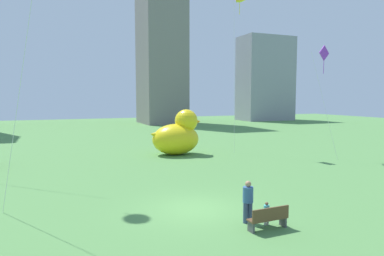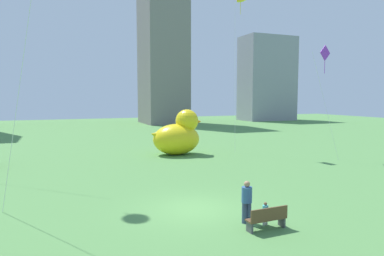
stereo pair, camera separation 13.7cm
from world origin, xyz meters
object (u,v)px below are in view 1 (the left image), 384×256
person_adult (248,200)px  giant_inflatable_duck (177,135)px  park_bench (269,218)px  person_child (266,212)px  kite_purple (324,57)px

person_adult → giant_inflatable_duck: size_ratio=0.36×
park_bench → person_adult: size_ratio=0.96×
person_child → giant_inflatable_duck: bearing=81.8°
park_bench → giant_inflatable_duck: 17.80m
person_adult → kite_purple: 19.16m
giant_inflatable_duck → person_adult: bearing=-100.2°
park_bench → person_child: person_child is taller
person_adult → kite_purple: size_ratio=0.18×
kite_purple → person_adult: bearing=-141.9°
park_bench → kite_purple: 19.67m
person_adult → kite_purple: bearing=38.1°
giant_inflatable_duck → kite_purple: (10.89, -5.69, 6.68)m
giant_inflatable_duck → kite_purple: size_ratio=0.51×
park_bench → person_child: (0.21, 0.46, 0.04)m
giant_inflatable_duck → kite_purple: 13.98m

